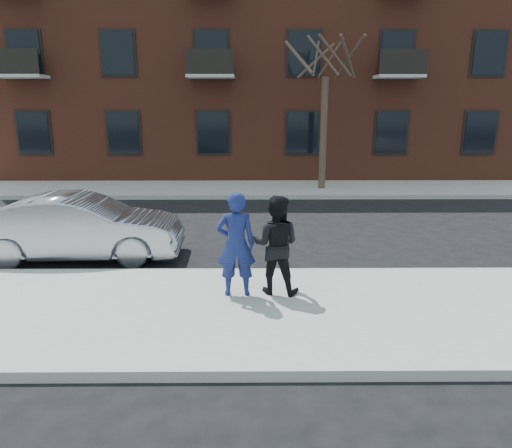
{
  "coord_description": "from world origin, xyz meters",
  "views": [
    {
      "loc": [
        1.77,
        -6.79,
        3.14
      ],
      "look_at": [
        1.83,
        0.4,
        1.34
      ],
      "focal_mm": 32.0,
      "sensor_mm": 36.0,
      "label": 1
    }
  ],
  "objects_px": {
    "silver_sedan": "(80,228)",
    "street_tree": "(327,43)",
    "man_hoodie": "(236,244)",
    "man_peacoat": "(276,245)"
  },
  "relations": [
    {
      "from": "man_peacoat",
      "to": "street_tree",
      "type": "bearing_deg",
      "value": -89.29
    },
    {
      "from": "silver_sedan",
      "to": "man_hoodie",
      "type": "bearing_deg",
      "value": -126.72
    },
    {
      "from": "street_tree",
      "to": "man_hoodie",
      "type": "distance_m",
      "value": 11.97
    },
    {
      "from": "silver_sedan",
      "to": "man_hoodie",
      "type": "relative_size",
      "value": 2.45
    },
    {
      "from": "silver_sedan",
      "to": "man_hoodie",
      "type": "distance_m",
      "value": 4.15
    },
    {
      "from": "man_hoodie",
      "to": "man_peacoat",
      "type": "relative_size",
      "value": 1.05
    },
    {
      "from": "street_tree",
      "to": "man_peacoat",
      "type": "bearing_deg",
      "value": -102.51
    },
    {
      "from": "street_tree",
      "to": "man_hoodie",
      "type": "height_order",
      "value": "street_tree"
    },
    {
      "from": "silver_sedan",
      "to": "man_peacoat",
      "type": "height_order",
      "value": "man_peacoat"
    },
    {
      "from": "silver_sedan",
      "to": "street_tree",
      "type": "bearing_deg",
      "value": -39.88
    }
  ]
}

